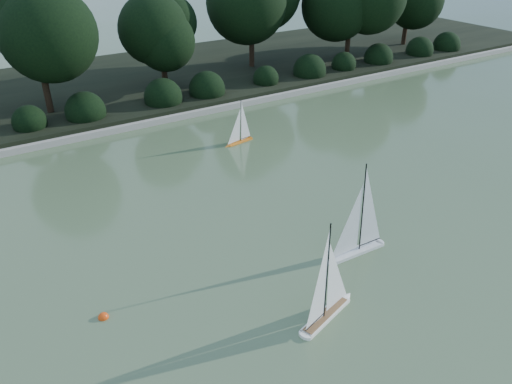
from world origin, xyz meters
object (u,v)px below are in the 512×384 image
at_px(sailboat_orange, 238,136).
at_px(race_buoy, 103,317).
at_px(sailboat_white_b, 330,300).
at_px(sailboat_white_a, 354,241).

xyz_separation_m(sailboat_orange, race_buoy, (-5.29, -4.82, -0.21)).
bearing_deg(sailboat_white_b, race_buoy, 149.19).
xyz_separation_m(sailboat_white_b, sailboat_orange, (2.21, 6.66, -0.08)).
relative_size(sailboat_white_b, sailboat_orange, 1.42).
height_order(sailboat_white_b, sailboat_orange, sailboat_white_b).
bearing_deg(sailboat_orange, sailboat_white_a, -98.17).
distance_m(sailboat_orange, race_buoy, 7.16).
height_order(sailboat_white_a, sailboat_orange, sailboat_white_a).
bearing_deg(sailboat_orange, race_buoy, -137.66).
distance_m(sailboat_white_b, sailboat_orange, 7.02).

